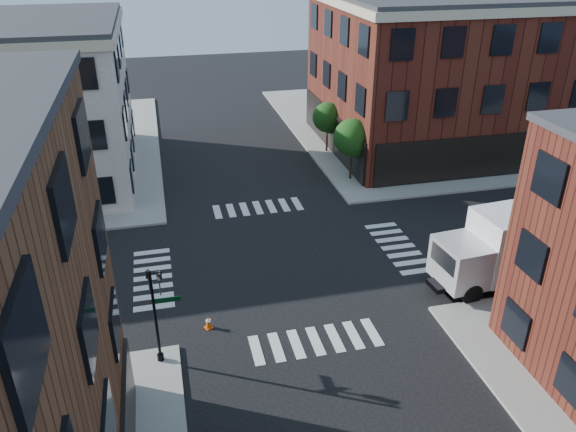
% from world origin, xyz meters
% --- Properties ---
extents(ground, '(120.00, 120.00, 0.00)m').
position_xyz_m(ground, '(0.00, 0.00, 0.00)').
color(ground, black).
rests_on(ground, ground).
extents(sidewalk_ne, '(30.00, 30.00, 0.15)m').
position_xyz_m(sidewalk_ne, '(21.00, 21.00, 0.07)').
color(sidewalk_ne, gray).
rests_on(sidewalk_ne, ground).
extents(building_ne, '(25.00, 16.00, 12.00)m').
position_xyz_m(building_ne, '(20.50, 16.00, 6.00)').
color(building_ne, '#451711').
rests_on(building_ne, ground).
extents(tree_near, '(2.69, 2.69, 4.49)m').
position_xyz_m(tree_near, '(7.56, 9.98, 3.16)').
color(tree_near, black).
rests_on(tree_near, ground).
extents(tree_far, '(2.43, 2.43, 4.07)m').
position_xyz_m(tree_far, '(7.56, 15.98, 2.87)').
color(tree_far, black).
rests_on(tree_far, ground).
extents(signal_pole, '(1.29, 1.24, 4.60)m').
position_xyz_m(signal_pole, '(-6.72, -6.68, 2.86)').
color(signal_pole, black).
rests_on(signal_pole, ground).
extents(box_truck, '(9.02, 3.42, 4.00)m').
position_xyz_m(box_truck, '(11.53, -4.52, 2.08)').
color(box_truck, silver).
rests_on(box_truck, ground).
extents(traffic_cone, '(0.44, 0.44, 0.62)m').
position_xyz_m(traffic_cone, '(-4.57, -4.92, 0.30)').
color(traffic_cone, '#F4560A').
rests_on(traffic_cone, ground).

